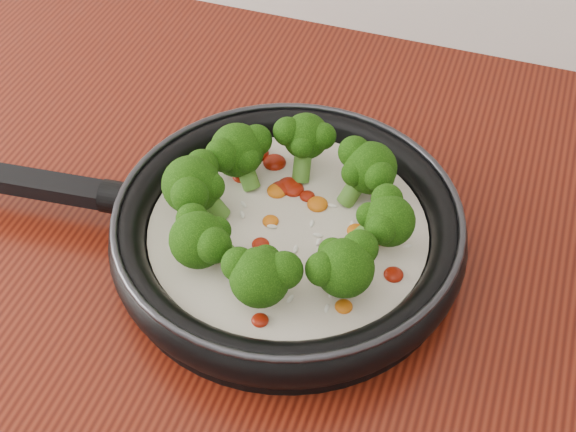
% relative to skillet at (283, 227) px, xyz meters
% --- Properties ---
extents(skillet, '(0.53, 0.37, 0.10)m').
position_rel_skillet_xyz_m(skillet, '(0.00, 0.00, 0.00)').
color(skillet, black).
rests_on(skillet, counter).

